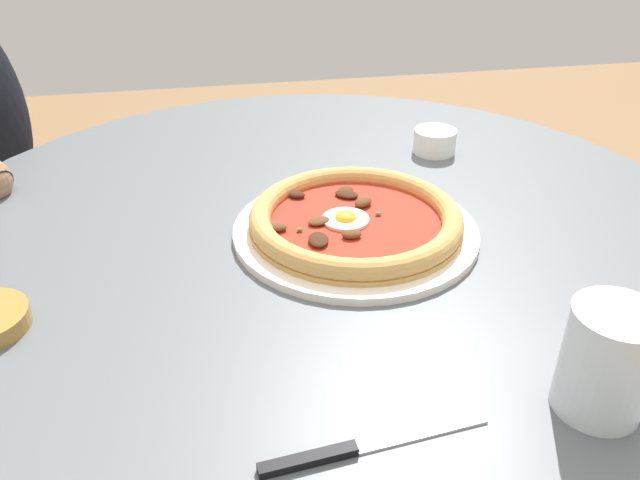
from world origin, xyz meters
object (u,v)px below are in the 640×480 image
Objects in this scene: steak_knife at (343,452)px; ramekin_capers at (435,140)px; pizza_on_plate at (355,222)px; water_glass at (605,367)px; dining_table at (319,305)px.

steak_knife is 2.88× the size of ramekin_capers.
water_glass is at bearing 112.42° from pizza_on_plate.
steak_knife is at bearing 2.94° from water_glass.
ramekin_capers is at bearing -116.12° from steak_knife.
water_glass is at bearing 115.75° from dining_table.
pizza_on_plate is at bearing 51.05° from ramekin_capers.
pizza_on_plate is at bearing -105.15° from steak_knife.
steak_knife is (0.22, 0.01, -0.04)m from water_glass.
steak_knife reaches higher than dining_table.
water_glass reaches higher than ramekin_capers.
steak_knife is at bearing 82.07° from dining_table.
ramekin_capers is (-0.05, -0.56, -0.02)m from water_glass.
pizza_on_plate is at bearing 138.68° from dining_table.
steak_knife is (0.05, 0.37, 0.14)m from dining_table.
dining_table is 0.40m from steak_knife.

